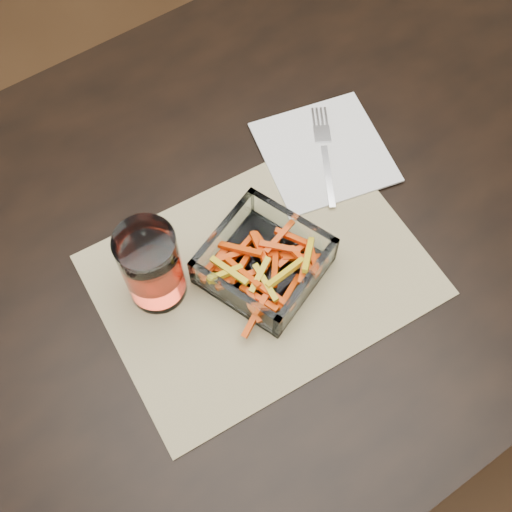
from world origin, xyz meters
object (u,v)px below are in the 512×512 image
(dining_table, at_px, (308,218))
(tumbler, at_px, (152,268))
(fork, at_px, (325,152))
(glass_bowl, at_px, (264,263))

(dining_table, relative_size, tumbler, 11.43)
(dining_table, distance_m, fork, 0.12)
(glass_bowl, bearing_deg, dining_table, 27.54)
(tumbler, bearing_deg, fork, 9.08)
(tumbler, xyz_separation_m, fork, (0.33, 0.05, -0.06))
(glass_bowl, relative_size, fork, 1.12)
(dining_table, distance_m, glass_bowl, 0.20)
(dining_table, height_order, glass_bowl, glass_bowl)
(fork, bearing_deg, dining_table, -112.53)
(fork, bearing_deg, tumbler, -140.44)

